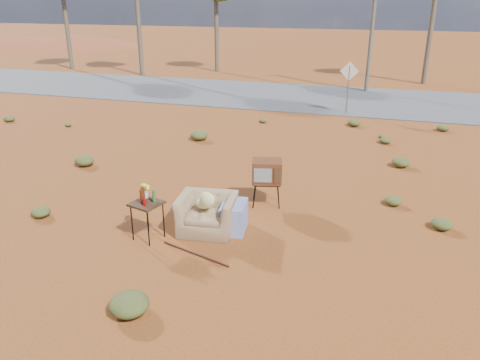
% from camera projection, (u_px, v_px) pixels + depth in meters
% --- Properties ---
extents(ground, '(140.00, 140.00, 0.00)m').
position_uv_depth(ground, '(215.00, 237.00, 9.68)').
color(ground, brown).
rests_on(ground, ground).
extents(highway, '(140.00, 7.00, 0.04)m').
position_uv_depth(highway, '(321.00, 98.00, 22.99)').
color(highway, '#565659').
rests_on(highway, ground).
extents(dirt_mound, '(26.00, 18.00, 2.00)m').
position_uv_depth(dirt_mound, '(57.00, 46.00, 48.28)').
color(dirt_mound, brown).
rests_on(dirt_mound, ground).
extents(armchair, '(1.47, 1.07, 1.04)m').
position_uv_depth(armchair, '(212.00, 209.00, 9.79)').
color(armchair, '#92724F').
rests_on(armchair, ground).
extents(tv_unit, '(0.80, 0.70, 1.10)m').
position_uv_depth(tv_unit, '(267.00, 172.00, 10.92)').
color(tv_unit, black).
rests_on(tv_unit, ground).
extents(side_table, '(0.69, 0.69, 1.12)m').
position_uv_depth(side_table, '(146.00, 200.00, 9.37)').
color(side_table, '#341F13').
rests_on(side_table, ground).
extents(rusty_bar, '(1.55, 0.52, 0.04)m').
position_uv_depth(rusty_bar, '(195.00, 254.00, 9.01)').
color(rusty_bar, '#461A12').
rests_on(rusty_bar, ground).
extents(road_sign, '(0.78, 0.06, 2.19)m').
position_uv_depth(road_sign, '(349.00, 78.00, 19.37)').
color(road_sign, brown).
rests_on(road_sign, ground).
extents(utility_pole_center, '(1.40, 0.20, 8.00)m').
position_uv_depth(utility_pole_center, '(374.00, 8.00, 23.15)').
color(utility_pole_center, brown).
rests_on(utility_pole_center, ground).
extents(scrub_patch, '(17.49, 8.07, 0.33)m').
position_uv_depth(scrub_patch, '(241.00, 161.00, 13.77)').
color(scrub_patch, '#4D5525').
rests_on(scrub_patch, ground).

